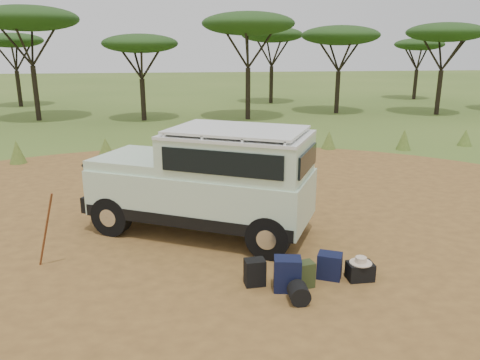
{
  "coord_description": "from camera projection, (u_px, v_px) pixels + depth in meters",
  "views": [
    {
      "loc": [
        -0.37,
        -9.23,
        4.1
      ],
      "look_at": [
        1.18,
        1.5,
        1.0
      ],
      "focal_mm": 35.0,
      "sensor_mm": 36.0,
      "label": 1
    }
  ],
  "objects": [
    {
      "name": "backpack_black",
      "position": [
        255.0,
        272.0,
        8.28
      ],
      "size": [
        0.37,
        0.29,
        0.49
      ],
      "primitive_type": "cube",
      "rotation": [
        0.0,
        0.0,
        0.07
      ],
      "color": "black",
      "rests_on": "ground"
    },
    {
      "name": "duffel_navy",
      "position": [
        330.0,
        266.0,
        8.54
      ],
      "size": [
        0.52,
        0.48,
        0.48
      ],
      "primitive_type": "cube",
      "rotation": [
        0.0,
        0.0,
        -0.46
      ],
      "color": "#101234",
      "rests_on": "ground"
    },
    {
      "name": "walking_staff",
      "position": [
        46.0,
        230.0,
        8.78
      ],
      "size": [
        0.51,
        0.39,
        1.55
      ],
      "primitive_type": "cylinder",
      "rotation": [
        0.35,
        0.0,
        0.94
      ],
      "color": "brown",
      "rests_on": "ground"
    },
    {
      "name": "hard_case",
      "position": [
        360.0,
        271.0,
        8.5
      ],
      "size": [
        0.46,
        0.33,
        0.33
      ],
      "primitive_type": "cube",
      "rotation": [
        0.0,
        0.0,
        0.0
      ],
      "color": "black",
      "rests_on": "ground"
    },
    {
      "name": "acacia_treeline",
      "position": [
        189.0,
        33.0,
        27.57
      ],
      "size": [
        46.7,
        13.2,
        6.26
      ],
      "color": "black",
      "rests_on": "ground"
    },
    {
      "name": "dirt_clearing",
      "position": [
        195.0,
        246.0,
        9.96
      ],
      "size": [
        23.0,
        23.0,
        0.01
      ],
      "primitive_type": "cylinder",
      "color": "olive",
      "rests_on": "ground"
    },
    {
      "name": "backpack_olive",
      "position": [
        304.0,
        275.0,
        8.22
      ],
      "size": [
        0.38,
        0.31,
        0.47
      ],
      "primitive_type": "cube",
      "rotation": [
        0.0,
        0.0,
        0.22
      ],
      "color": "#34421E",
      "rests_on": "ground"
    },
    {
      "name": "backpack_navy",
      "position": [
        287.0,
        274.0,
        8.09
      ],
      "size": [
        0.52,
        0.41,
        0.61
      ],
      "primitive_type": "cube",
      "rotation": [
        0.0,
        0.0,
        -0.19
      ],
      "color": "#101234",
      "rests_on": "ground"
    },
    {
      "name": "stuff_sack",
      "position": [
        299.0,
        293.0,
        7.72
      ],
      "size": [
        0.36,
        0.36,
        0.34
      ],
      "primitive_type": "cylinder",
      "rotation": [
        1.57,
        0.0,
        -0.05
      ],
      "color": "black",
      "rests_on": "ground"
    },
    {
      "name": "safari_vehicle",
      "position": [
        208.0,
        183.0,
        10.4
      ],
      "size": [
        5.31,
        4.05,
        2.44
      ],
      "rotation": [
        0.0,
        0.0,
        -0.48
      ],
      "color": "beige",
      "rests_on": "ground"
    },
    {
      "name": "safari_hat",
      "position": [
        361.0,
        261.0,
        8.44
      ],
      "size": [
        0.4,
        0.4,
        0.12
      ],
      "color": "beige",
      "rests_on": "hard_case"
    },
    {
      "name": "grass_fringe",
      "position": [
        186.0,
        146.0,
        18.11
      ],
      "size": [
        36.6,
        1.6,
        0.9
      ],
      "color": "#4B6724",
      "rests_on": "ground"
    },
    {
      "name": "ground",
      "position": [
        195.0,
        246.0,
        9.96
      ],
      "size": [
        140.0,
        140.0,
        0.0
      ],
      "primitive_type": "plane",
      "color": "#4B6724",
      "rests_on": "ground"
    }
  ]
}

